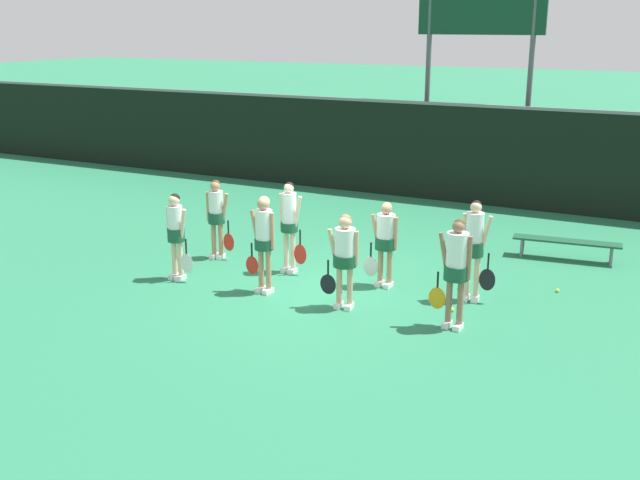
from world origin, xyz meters
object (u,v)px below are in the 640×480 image
tennis_ball_2 (488,276)px  tennis_ball_5 (557,290)px  player_1 (264,236)px  player_6 (385,238)px  tennis_ball_4 (452,310)px  player_0 (176,230)px  tennis_ball_1 (330,279)px  player_2 (344,253)px  player_7 (474,243)px  scoreboard (480,24)px  player_5 (290,220)px  player_4 (217,213)px  bench_courtside (567,243)px  player_3 (456,264)px  tennis_ball_3 (460,287)px  tennis_ball_0 (435,295)px

tennis_ball_2 → tennis_ball_5: tennis_ball_2 is taller
player_1 → tennis_ball_2: (3.43, 2.62, -1.04)m
player_6 → tennis_ball_4: (1.52, -0.68, -0.90)m
player_0 → tennis_ball_1: (2.65, 1.22, -0.95)m
tennis_ball_4 → tennis_ball_2: bearing=87.5°
player_1 → player_2: player_1 is taller
player_7 → tennis_ball_4: bearing=-104.9°
scoreboard → tennis_ball_4: bearing=-76.1°
tennis_ball_4 → tennis_ball_1: bearing=169.3°
tennis_ball_4 → player_2: bearing=-159.0°
player_1 → tennis_ball_5: size_ratio=26.66×
player_5 → tennis_ball_5: (4.93, 1.20, -1.02)m
player_6 → player_1: bearing=-140.6°
player_4 → tennis_ball_2: bearing=5.6°
player_2 → tennis_ball_2: bearing=49.9°
player_5 → bench_courtside: bearing=40.1°
tennis_ball_2 → tennis_ball_1: bearing=-150.0°
scoreboard → tennis_ball_4: scoreboard is taller
player_2 → player_4: bearing=152.7°
player_3 → tennis_ball_2: player_3 is taller
bench_courtside → player_6: (-2.76, -3.20, 0.57)m
player_3 → player_4: (-5.50, 1.39, -0.10)m
bench_courtside → tennis_ball_3: (-1.44, -2.71, -0.33)m
player_2 → tennis_ball_1: size_ratio=24.02×
player_3 → player_2: bearing=-176.6°
scoreboard → player_7: bearing=-74.1°
player_0 → player_4: player_0 is taller
player_5 → player_0: bearing=-136.7°
player_1 → player_2: 1.62m
tennis_ball_1 → tennis_ball_2: 3.05m
tennis_ball_1 → tennis_ball_5: (3.99, 1.31, -0.00)m
player_2 → player_0: bearing=175.3°
player_5 → scoreboard: bearing=86.4°
bench_courtside → tennis_ball_2: bench_courtside is taller
bench_courtside → player_2: bearing=-129.4°
player_0 → tennis_ball_2: (5.29, 2.74, -0.95)m
player_0 → tennis_ball_3: bearing=27.5°
player_7 → tennis_ball_4: player_7 is taller
player_6 → tennis_ball_3: player_6 is taller
player_0 → player_7: player_7 is taller
player_4 → player_5: (1.79, -0.13, 0.08)m
tennis_ball_0 → tennis_ball_2: 1.58m
tennis_ball_0 → player_1: bearing=-158.1°
player_5 → tennis_ball_4: size_ratio=25.41×
scoreboard → player_5: bearing=-99.0°
scoreboard → bench_courtside: bearing=-55.5°
bench_courtside → player_0: player_0 is taller
scoreboard → player_7: scoreboard is taller
player_7 → tennis_ball_0: player_7 is taller
tennis_ball_4 → player_4: bearing=172.2°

